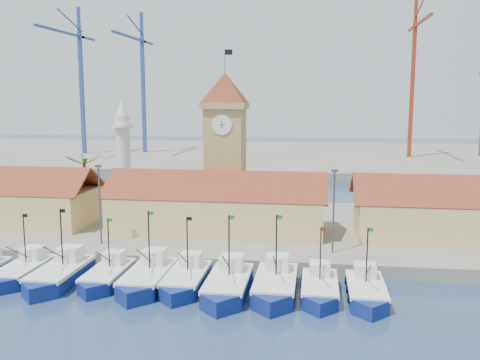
# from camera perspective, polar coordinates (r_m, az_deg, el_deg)

# --- Properties ---
(ground) EXTENTS (400.00, 400.00, 0.00)m
(ground) POSITION_cam_1_polar(r_m,az_deg,el_deg) (49.24, -6.72, -12.67)
(ground) COLOR #1C2F4A
(ground) RESTS_ON ground
(quay) EXTENTS (140.00, 32.00, 1.50)m
(quay) POSITION_cam_1_polar(r_m,az_deg,el_deg) (71.40, -1.82, -5.16)
(quay) COLOR gray
(quay) RESTS_ON ground
(terminal) EXTENTS (240.00, 80.00, 2.00)m
(terminal) POSITION_cam_1_polar(r_m,az_deg,el_deg) (155.65, 3.62, 2.52)
(terminal) COLOR gray
(terminal) RESTS_ON ground
(boat_1) EXTENTS (3.34, 9.14, 6.92)m
(boat_1) POSITION_cam_1_polar(r_m,az_deg,el_deg) (58.18, -22.23, -9.13)
(boat_1) COLOR navy
(boat_1) RESTS_ON ground
(boat_2) EXTENTS (3.72, 10.19, 7.71)m
(boat_2) POSITION_cam_1_polar(r_m,az_deg,el_deg) (55.61, -18.76, -9.67)
(boat_2) COLOR navy
(boat_2) RESTS_ON ground
(boat_3) EXTENTS (3.26, 8.92, 6.75)m
(boat_3) POSITION_cam_1_polar(r_m,az_deg,el_deg) (54.35, -14.03, -10.01)
(boat_3) COLOR navy
(boat_3) RESTS_ON ground
(boat_4) EXTENTS (3.72, 10.19, 7.71)m
(boat_4) POSITION_cam_1_polar(r_m,az_deg,el_deg) (52.53, -9.90, -10.42)
(boat_4) COLOR navy
(boat_4) RESTS_ON ground
(boat_5) EXTENTS (3.47, 9.50, 7.19)m
(boat_5) POSITION_cam_1_polar(r_m,az_deg,el_deg) (51.84, -5.82, -10.66)
(boat_5) COLOR navy
(boat_5) RESTS_ON ground
(boat_6) EXTENTS (3.74, 10.24, 7.75)m
(boat_6) POSITION_cam_1_polar(r_m,az_deg,el_deg) (49.91, -1.35, -11.33)
(boat_6) COLOR navy
(boat_6) RESTS_ON ground
(boat_7) EXTENTS (3.75, 10.26, 7.77)m
(boat_7) POSITION_cam_1_polar(r_m,az_deg,el_deg) (50.02, 3.77, -11.30)
(boat_7) COLOR navy
(boat_7) RESTS_ON ground
(boat_8) EXTENTS (3.25, 8.89, 6.73)m
(boat_8) POSITION_cam_1_polar(r_m,az_deg,el_deg) (49.95, 8.50, -11.54)
(boat_8) COLOR navy
(boat_8) RESTS_ON ground
(boat_9) EXTENTS (3.31, 9.07, 6.86)m
(boat_9) POSITION_cam_1_polar(r_m,az_deg,el_deg) (50.00, 13.34, -11.65)
(boat_9) COLOR navy
(boat_9) RESTS_ON ground
(hall_center) EXTENTS (27.04, 10.13, 7.61)m
(hall_center) POSITION_cam_1_polar(r_m,az_deg,el_deg) (66.84, -2.42, -3.29)
(hall_center) COLOR #DFB87A
(hall_center) RESTS_ON quay
(clock_tower) EXTENTS (5.80, 5.80, 22.70)m
(clock_tower) POSITION_cam_1_polar(r_m,az_deg,el_deg) (71.51, -1.59, 3.97)
(clock_tower) COLOR tan
(clock_tower) RESTS_ON quay
(minaret) EXTENTS (3.00, 3.00, 16.30)m
(minaret) POSITION_cam_1_polar(r_m,az_deg,el_deg) (77.56, -12.33, 2.49)
(minaret) COLOR silver
(minaret) RESTS_ON quay
(palm_tree) EXTENTS (5.60, 5.03, 8.39)m
(palm_tree) POSITION_cam_1_polar(r_m,az_deg,el_deg) (78.07, -16.20, -0.19)
(palm_tree) COLOR brown
(palm_tree) RESTS_ON quay
(lamp_posts) EXTENTS (80.70, 0.25, 9.03)m
(lamp_posts) POSITION_cam_1_polar(r_m,az_deg,el_deg) (58.55, -3.37, -2.54)
(lamp_posts) COLOR #3F3F44
(lamp_posts) RESTS_ON quay
(crane_blue_far) EXTENTS (1.00, 34.50, 40.93)m
(crane_blue_far) POSITION_cam_1_polar(r_m,az_deg,el_deg) (159.16, -16.86, 10.91)
(crane_blue_far) COLOR #2E438C
(crane_blue_far) RESTS_ON terminal
(crane_blue_near) EXTENTS (1.00, 32.78, 40.08)m
(crane_blue_near) POSITION_cam_1_polar(r_m,az_deg,el_deg) (159.00, -10.49, 10.92)
(crane_blue_near) COLOR #2E438C
(crane_blue_near) RESTS_ON terminal
(crane_red_right) EXTENTS (1.00, 30.73, 42.48)m
(crane_red_right) POSITION_cam_1_polar(r_m,az_deg,el_deg) (150.44, 18.05, 11.21)
(crane_red_right) COLOR maroon
(crane_red_right) RESTS_ON terminal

